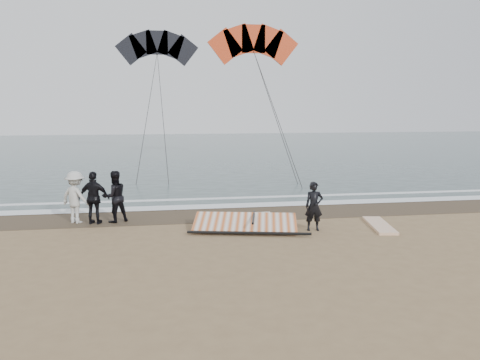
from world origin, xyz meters
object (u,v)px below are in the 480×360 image
object	(u,v)px
sail_rig	(243,224)
board_white	(380,225)
board_cream	(269,220)
man_main	(314,206)

from	to	relation	value
sail_rig	board_white	bearing A→B (deg)	-4.73
board_white	board_cream	distance (m)	4.00
board_white	sail_rig	size ratio (longest dim) A/B	0.58
man_main	sail_rig	size ratio (longest dim) A/B	0.42
board_cream	sail_rig	bearing A→B (deg)	-139.71
man_main	board_cream	size ratio (longest dim) A/B	0.75
board_white	man_main	bearing A→B (deg)	-167.44
board_white	sail_rig	world-z (taller)	sail_rig
board_white	sail_rig	bearing A→B (deg)	-174.74
board_cream	sail_rig	size ratio (longest dim) A/B	0.56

